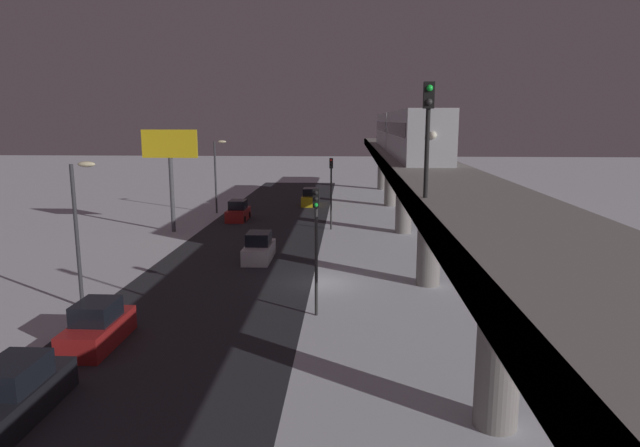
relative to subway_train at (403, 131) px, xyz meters
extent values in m
plane|color=silver|center=(6.70, 18.43, -8.75)|extent=(240.00, 240.00, 0.00)
cube|color=#28282D|center=(12.44, 18.43, -8.74)|extent=(11.00, 108.97, 0.01)
cube|color=gray|center=(0.00, 18.43, -2.18)|extent=(5.00, 108.97, 0.80)
cube|color=#38383D|center=(2.38, 18.43, -2.18)|extent=(0.24, 106.79, 0.80)
cylinder|color=gray|center=(0.00, -28.27, -5.66)|extent=(1.40, 1.40, 6.17)
cylinder|color=gray|center=(0.00, -12.71, -5.66)|extent=(1.40, 1.40, 6.17)
cylinder|color=gray|center=(0.00, 2.86, -5.66)|extent=(1.40, 1.40, 6.17)
cylinder|color=gray|center=(0.00, 18.43, -5.66)|extent=(1.40, 1.40, 6.17)
cylinder|color=gray|center=(0.00, 33.99, -5.66)|extent=(1.40, 1.40, 6.17)
cube|color=#B7BABF|center=(0.00, 9.30, -0.08)|extent=(2.90, 18.00, 3.40)
cube|color=black|center=(0.00, 9.30, 0.33)|extent=(2.94, 16.20, 0.90)
cube|color=#B7BABF|center=(0.00, -9.30, -0.08)|extent=(2.90, 18.00, 3.40)
cube|color=black|center=(0.00, -9.30, 0.33)|extent=(2.94, 16.20, 0.90)
sphere|color=white|center=(0.00, 18.35, 0.09)|extent=(0.44, 0.44, 0.44)
cylinder|color=black|center=(2.05, 30.97, -0.18)|extent=(0.16, 0.16, 3.20)
cube|color=black|center=(2.05, 30.97, 1.77)|extent=(0.36, 0.28, 0.90)
sphere|color=#19F23F|center=(2.05, 31.13, 2.00)|extent=(0.22, 0.22, 0.22)
sphere|color=#333333|center=(2.05, 31.13, 1.54)|extent=(0.22, 0.22, 0.22)
cube|color=#A51E1E|center=(15.64, -2.61, -8.20)|extent=(1.80, 4.14, 1.10)
cube|color=black|center=(15.64, -2.61, -7.21)|extent=(1.58, 1.99, 0.87)
cylinder|color=black|center=(14.78, -1.33, -8.43)|extent=(0.20, 0.64, 0.64)
cylinder|color=black|center=(16.49, -1.33, -8.43)|extent=(0.20, 0.64, 0.64)
cylinder|color=black|center=(14.78, -3.89, -8.43)|extent=(0.20, 0.64, 0.64)
cylinder|color=black|center=(16.49, -3.89, -8.43)|extent=(0.20, 0.64, 0.64)
cube|color=silver|center=(11.04, 13.01, -8.20)|extent=(1.80, 4.25, 1.10)
cube|color=black|center=(11.04, 13.01, -7.21)|extent=(1.58, 2.04, 0.87)
cube|color=black|center=(15.64, 34.33, -8.20)|extent=(1.80, 4.78, 1.10)
cube|color=black|center=(15.64, 34.33, -7.21)|extent=(1.58, 2.29, 0.87)
cube|color=#A51E1E|center=(15.64, 28.30, -8.20)|extent=(1.80, 4.25, 1.10)
cube|color=black|center=(15.64, 28.30, -7.21)|extent=(1.58, 2.04, 0.87)
cube|color=gold|center=(9.24, -12.84, -8.20)|extent=(1.80, 4.27, 1.10)
cube|color=black|center=(9.24, -12.84, -7.21)|extent=(1.58, 2.05, 0.87)
cylinder|color=#2D2D2D|center=(6.34, 24.07, -6.00)|extent=(0.16, 0.16, 5.50)
cube|color=black|center=(6.34, 24.07, -2.80)|extent=(0.32, 0.32, 0.90)
sphere|color=black|center=(6.34, 24.25, -2.50)|extent=(0.20, 0.20, 0.20)
sphere|color=black|center=(6.34, 24.25, -2.80)|extent=(0.20, 0.20, 0.20)
sphere|color=#19E53F|center=(6.34, 24.25, -3.10)|extent=(0.20, 0.20, 0.20)
cylinder|color=#2D2D2D|center=(6.34, 1.68, -6.00)|extent=(0.16, 0.16, 5.50)
cube|color=black|center=(6.34, 1.68, -2.80)|extent=(0.32, 0.32, 0.90)
sphere|color=red|center=(6.34, 1.86, -2.50)|extent=(0.20, 0.20, 0.20)
sphere|color=black|center=(6.34, 1.86, -2.80)|extent=(0.20, 0.20, 0.20)
sphere|color=black|center=(6.34, 1.86, -3.10)|extent=(0.20, 0.20, 0.20)
cylinder|color=#4C4C51|center=(20.18, 3.45, -5.50)|extent=(0.36, 0.36, 6.50)
cube|color=yellow|center=(20.18, 3.45, -1.05)|extent=(4.80, 0.30, 2.40)
cylinder|color=#38383D|center=(18.74, 23.43, -5.00)|extent=(0.20, 0.20, 7.50)
ellipsoid|color=#F4E5B2|center=(17.94, 23.43, -1.25)|extent=(0.90, 0.44, 0.30)
cylinder|color=#38383D|center=(18.74, -6.57, -5.00)|extent=(0.20, 0.20, 7.50)
ellipsoid|color=#F4E5B2|center=(17.94, -6.57, -1.25)|extent=(0.90, 0.44, 0.30)
camera|label=1|loc=(4.76, 50.59, 0.92)|focal=31.06mm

